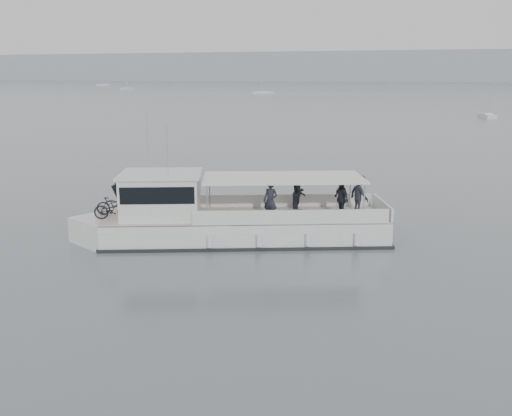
% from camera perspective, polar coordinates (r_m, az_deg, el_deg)
% --- Properties ---
extents(ground, '(1400.00, 1400.00, 0.00)m').
position_cam_1_polar(ground, '(25.78, 8.62, -4.26)').
color(ground, '#555F64').
rests_on(ground, ground).
extents(headland, '(1400.00, 90.00, 28.00)m').
position_cam_1_polar(headland, '(584.36, 17.81, 13.31)').
color(headland, '#939EA8').
rests_on(headland, ground).
extents(tour_boat, '(14.66, 7.97, 6.26)m').
position_cam_1_polar(tour_boat, '(26.85, -3.80, -1.14)').
color(tour_boat, white).
rests_on(tour_boat, ground).
extents(moored_fleet, '(416.92, 344.70, 10.34)m').
position_cam_1_polar(moored_fleet, '(216.62, 6.66, 11.28)').
color(moored_fleet, white).
rests_on(moored_fleet, ground).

